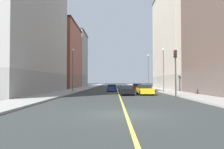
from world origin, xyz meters
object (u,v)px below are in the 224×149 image
(street_lamp_left_far, at_px, (148,68))
(building_right_corner, at_px, (16,20))
(traffic_light_left_near, at_px, (175,66))
(car_black, at_px, (126,90))
(building_right_midblock, at_px, (57,56))
(street_lamp_left_near, at_px, (163,65))
(car_yellow, at_px, (145,90))
(building_right_distant, at_px, (70,60))
(building_left_mid, at_px, (183,38))
(street_lamp_right_near, at_px, (73,66))
(car_blue, at_px, (112,88))
(car_red, at_px, (137,87))

(street_lamp_left_far, bearing_deg, building_right_corner, -139.59)
(traffic_light_left_near, bearing_deg, car_black, 143.34)
(street_lamp_left_far, bearing_deg, car_black, -105.61)
(building_right_midblock, relative_size, street_lamp_left_near, 2.48)
(building_right_corner, bearing_deg, street_lamp_left_far, 40.41)
(car_black, bearing_deg, car_yellow, 10.64)
(building_right_midblock, distance_m, building_right_distant, 17.18)
(building_left_mid, xyz_separation_m, street_lamp_left_far, (-8.23, 0.23, -7.26))
(traffic_light_left_near, distance_m, street_lamp_right_near, 17.28)
(building_right_midblock, distance_m, car_blue, 23.63)
(building_right_midblock, height_order, car_red, building_right_midblock)
(street_lamp_left_near, distance_m, car_yellow, 8.37)
(building_right_corner, height_order, traffic_light_left_near, building_right_corner)
(building_right_midblock, relative_size, car_blue, 4.33)
(car_yellow, relative_size, car_black, 1.04)
(building_left_mid, distance_m, car_blue, 23.53)
(street_lamp_right_near, height_order, car_red, street_lamp_right_near)
(building_right_distant, bearing_deg, street_lamp_right_near, -78.11)
(building_right_distant, bearing_deg, building_left_mid, -35.58)
(building_right_midblock, bearing_deg, car_black, -59.57)
(building_right_corner, bearing_deg, car_yellow, -9.27)
(building_left_mid, relative_size, street_lamp_left_near, 3.48)
(building_right_corner, xyz_separation_m, car_blue, (14.52, 7.66, -10.47))
(building_right_midblock, relative_size, traffic_light_left_near, 3.22)
(car_yellow, xyz_separation_m, car_blue, (-4.58, 10.78, -0.06))
(street_lamp_left_near, xyz_separation_m, car_red, (-3.40, 9.55, -3.78))
(street_lamp_left_near, bearing_deg, building_left_mid, 63.04)
(car_black, bearing_deg, street_lamp_right_near, 143.05)
(building_right_distant, relative_size, car_black, 4.27)
(street_lamp_left_near, xyz_separation_m, car_blue, (-8.55, 4.45, -3.83))
(building_right_midblock, bearing_deg, street_lamp_left_near, -42.87)
(building_right_distant, xyz_separation_m, car_red, (19.66, -29.02, -8.51))
(traffic_light_left_near, height_order, car_yellow, traffic_light_left_near)
(car_yellow, height_order, car_red, car_yellow)
(street_lamp_right_near, xyz_separation_m, car_red, (11.43, 10.08, -3.73))
(building_right_midblock, relative_size, building_right_distant, 0.96)
(car_yellow, distance_m, car_red, 15.89)
(building_right_midblock, height_order, car_blue, building_right_midblock)
(building_right_distant, xyz_separation_m, car_yellow, (19.10, -44.90, -8.50))
(car_yellow, bearing_deg, street_lamp_left_far, 80.11)
(building_right_distant, bearing_deg, building_right_corner, -90.00)
(street_lamp_left_near, distance_m, car_black, 10.14)
(street_lamp_left_far, bearing_deg, building_right_midblock, 167.78)
(street_lamp_left_far, distance_m, car_yellow, 23.48)
(building_left_mid, bearing_deg, traffic_light_left_near, -108.87)
(car_black, xyz_separation_m, car_blue, (-2.06, 11.25, -0.04))
(street_lamp_left_far, bearing_deg, traffic_light_left_near, -92.13)
(street_lamp_left_near, relative_size, car_yellow, 1.58)
(car_blue, bearing_deg, street_lamp_left_near, -27.49)
(building_left_mid, bearing_deg, car_yellow, -118.44)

